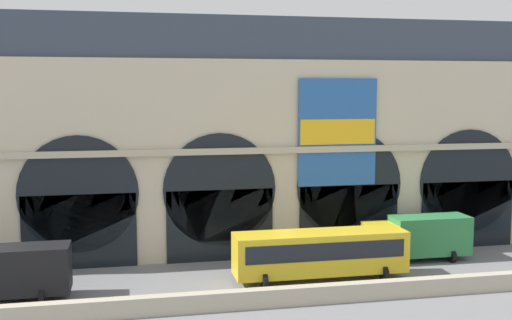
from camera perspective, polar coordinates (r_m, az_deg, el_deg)
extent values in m
plane|color=slate|center=(40.69, 4.51, -10.69)|extent=(200.00, 200.00, 0.00)
cube|color=#B2A891|center=(36.16, 6.69, -12.08)|extent=(90.00, 0.70, 1.04)
cube|color=beige|center=(46.70, 1.92, 0.40)|extent=(49.42, 5.65, 14.10)
cube|color=#333D4C|center=(46.86, 1.87, 10.92)|extent=(49.42, 5.05, 3.04)
cube|color=black|center=(43.44, -15.89, -6.35)|extent=(7.50, 0.20, 5.07)
cylinder|color=black|center=(42.95, -15.99, -3.05)|extent=(7.90, 0.20, 7.90)
cube|color=black|center=(43.75, -3.31, -6.02)|extent=(7.50, 0.20, 5.07)
cylinder|color=black|center=(43.27, -3.33, -2.74)|extent=(7.90, 0.20, 7.90)
cube|color=black|center=(46.06, 8.53, -5.44)|extent=(7.50, 0.20, 5.07)
cylinder|color=black|center=(45.60, 8.58, -2.32)|extent=(7.90, 0.20, 7.90)
cube|color=black|center=(50.10, 18.82, -4.75)|extent=(7.50, 0.20, 5.07)
cylinder|color=black|center=(49.68, 18.93, -1.88)|extent=(7.90, 0.20, 7.90)
cube|color=#2659A5|center=(44.72, 7.51, 2.53)|extent=(5.80, 0.12, 7.66)
cube|color=yellow|center=(44.64, 7.54, 2.59)|extent=(5.57, 0.04, 1.80)
cube|color=#B6AB91|center=(43.75, 2.84, 0.93)|extent=(49.42, 0.50, 0.44)
cube|color=black|center=(38.41, -20.83, -9.41)|extent=(5.50, 2.30, 2.70)
cylinder|color=black|center=(37.64, -19.08, -11.81)|extent=(0.28, 0.84, 0.84)
cylinder|color=black|center=(39.59, -18.69, -10.88)|extent=(0.28, 0.84, 0.84)
cube|color=gold|center=(39.75, 5.94, -8.42)|extent=(11.00, 2.50, 2.60)
cube|color=black|center=(38.50, 6.52, -8.39)|extent=(10.12, 0.04, 1.10)
cylinder|color=black|center=(38.11, 0.80, -11.09)|extent=(0.28, 1.00, 1.00)
cylinder|color=black|center=(40.21, 0.10, -10.14)|extent=(0.28, 1.00, 1.00)
cylinder|color=black|center=(40.41, 11.70, -10.19)|extent=(0.28, 1.00, 1.00)
cylinder|color=black|center=(42.39, 10.48, -9.37)|extent=(0.28, 1.00, 1.00)
cube|color=gold|center=(44.36, 11.30, -7.24)|extent=(2.00, 2.30, 2.30)
cube|color=#2D7A42|center=(45.88, 15.65, -6.64)|extent=(5.50, 2.30, 2.70)
cylinder|color=black|center=(43.69, 11.68, -9.02)|extent=(0.28, 0.84, 0.84)
cylinder|color=black|center=(45.53, 10.64, -8.36)|extent=(0.28, 0.84, 0.84)
cylinder|color=black|center=(45.90, 17.60, -8.43)|extent=(0.28, 0.84, 0.84)
cylinder|color=black|center=(47.66, 16.38, -7.84)|extent=(0.28, 0.84, 0.84)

